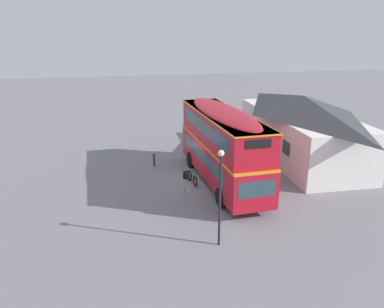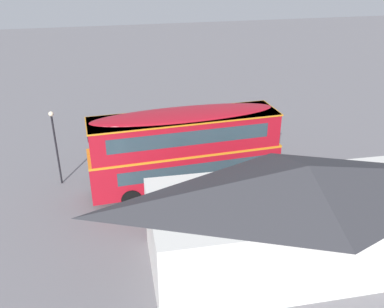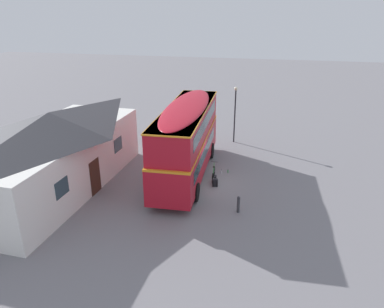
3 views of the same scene
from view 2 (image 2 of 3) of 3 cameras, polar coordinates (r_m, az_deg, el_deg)
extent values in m
plane|color=slate|center=(25.65, 0.47, -2.86)|extent=(120.00, 120.00, 0.00)
cylinder|color=black|center=(22.45, -8.40, -6.14)|extent=(1.11, 0.32, 1.10)
cylinder|color=black|center=(24.50, -9.17, -3.26)|extent=(1.11, 0.32, 1.10)
cylinder|color=black|center=(23.92, 7.46, -3.90)|extent=(1.11, 0.32, 1.10)
cylinder|color=black|center=(25.85, 5.47, -1.36)|extent=(1.11, 0.32, 1.10)
cube|color=#B21423|center=(23.49, -0.98, -1.56)|extent=(10.73, 2.89, 2.10)
cube|color=orange|center=(23.01, -1.00, 0.82)|extent=(10.75, 2.91, 0.12)
cube|color=#B21423|center=(22.60, -1.01, 3.06)|extent=(10.40, 2.83, 1.90)
ellipsoid|color=#B21423|center=(22.22, -1.04, 5.51)|extent=(10.19, 2.77, 0.36)
cube|color=#2D424C|center=(22.80, -14.00, -2.62)|extent=(0.14, 2.05, 0.90)
cube|color=black|center=(21.80, -14.29, 2.81)|extent=(0.11, 1.38, 0.44)
cube|color=#2D424C|center=(24.47, -1.26, 0.42)|extent=(8.30, 0.34, 0.76)
cube|color=#2D424C|center=(23.64, -1.76, 4.51)|extent=(8.72, 0.36, 0.80)
cube|color=#2D424C|center=(22.34, 0.32, -2.25)|extent=(8.30, 0.34, 0.76)
cube|color=#2D424C|center=(21.47, -0.20, 2.20)|extent=(8.72, 0.36, 0.80)
cube|color=orange|center=(22.26, -1.03, 5.22)|extent=(10.51, 2.91, 0.08)
torus|color=black|center=(25.55, -2.38, -2.14)|extent=(0.68, 0.14, 0.68)
torus|color=black|center=(25.83, -0.05, -1.79)|extent=(0.68, 0.14, 0.68)
cylinder|color=#B2B2B7|center=(25.55, -2.38, -2.14)|extent=(0.06, 0.10, 0.05)
cylinder|color=#B2B2B7|center=(25.83, -0.05, -1.79)|extent=(0.06, 0.10, 0.05)
cylinder|color=#2D6B38|center=(25.48, -1.75, -1.47)|extent=(0.50, 0.08, 0.72)
cylinder|color=#2D6B38|center=(25.35, -1.61, -0.81)|extent=(0.61, 0.09, 0.10)
cylinder|color=#2D6B38|center=(25.57, -1.10, -1.43)|extent=(0.18, 0.05, 0.65)
cylinder|color=#2D6B38|center=(25.76, -0.64, -1.94)|extent=(0.57, 0.08, 0.09)
cylinder|color=#2D6B38|center=(25.63, -0.50, -1.28)|extent=(0.45, 0.06, 0.60)
cylinder|color=#2D6B38|center=(25.40, -2.32, -1.50)|extent=(0.09, 0.04, 0.65)
cylinder|color=black|center=(25.24, -2.27, -0.74)|extent=(0.07, 0.46, 0.03)
ellipsoid|color=black|center=(25.43, -0.92, -0.71)|extent=(0.27, 0.12, 0.06)
cube|color=black|center=(25.95, -0.20, -1.60)|extent=(0.29, 0.16, 0.32)
cylinder|color=green|center=(25.48, -1.75, -1.47)|extent=(0.07, 0.07, 0.18)
cube|color=black|center=(26.14, 0.66, -1.68)|extent=(0.27, 0.37, 0.48)
ellipsoid|color=black|center=(26.02, 0.66, -1.21)|extent=(0.26, 0.35, 0.10)
cube|color=black|center=(26.12, 0.43, -1.87)|extent=(0.09, 0.23, 0.17)
cylinder|color=black|center=(26.11, 0.97, -1.71)|extent=(0.04, 0.04, 0.38)
cylinder|color=black|center=(26.25, 0.79, -1.54)|extent=(0.04, 0.04, 0.38)
cylinder|color=green|center=(26.28, -4.18, -1.92)|extent=(0.07, 0.07, 0.21)
cylinder|color=black|center=(26.22, -4.19, -1.69)|extent=(0.04, 0.04, 0.03)
cylinder|color=silver|center=(25.92, -3.71, -2.29)|extent=(0.07, 0.07, 0.23)
cylinder|color=black|center=(25.86, -3.72, -2.04)|extent=(0.04, 0.04, 0.02)
cube|color=silver|center=(18.64, 14.72, -9.89)|extent=(13.08, 5.64, 3.48)
pyramid|color=#38383D|center=(17.37, 15.60, -3.48)|extent=(13.49, 6.06, 1.30)
cube|color=#3D2319|center=(20.92, 11.62, -7.45)|extent=(1.10, 0.09, 2.10)
cube|color=#2D424C|center=(21.82, 19.71, -4.38)|extent=(1.10, 0.09, 0.90)
cube|color=#2D424C|center=(19.54, 3.01, -6.48)|extent=(1.10, 0.09, 0.90)
cylinder|color=black|center=(24.99, -18.21, 0.43)|extent=(0.11, 0.11, 4.29)
sphere|color=#F2E5BF|center=(24.14, -18.95, 5.28)|extent=(0.28, 0.28, 0.28)
cylinder|color=#333338|center=(28.25, 5.33, 0.86)|extent=(0.16, 0.16, 0.85)
sphere|color=#333338|center=(28.05, 5.37, 1.72)|extent=(0.16, 0.16, 0.16)
camera|label=1|loc=(32.28, -46.84, 12.81)|focal=35.35mm
camera|label=3|loc=(36.38, 34.13, 18.85)|focal=34.43mm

